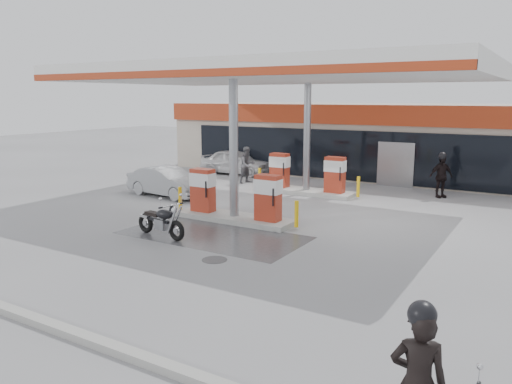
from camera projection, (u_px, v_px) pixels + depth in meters
ground at (201, 233)px, 16.35m from camera, size 90.00×90.00×0.00m
wet_patch at (213, 235)px, 16.10m from camera, size 6.00×3.00×0.00m
drain_cover at (214, 260)px, 13.65m from camera, size 0.70×0.70×0.01m
store_building at (365, 138)px, 29.37m from camera, size 22.00×8.22×4.00m
canopy at (275, 74)px, 19.57m from camera, size 16.00×10.02×5.51m
pump_island_near at (234, 201)px, 17.90m from camera, size 5.14×1.30×1.78m
pump_island_far at (306, 178)px, 22.95m from camera, size 5.14×1.30×1.78m
biker_main at (418, 383)px, 6.13m from camera, size 0.79×0.64×1.88m
parked_motorcycle at (161, 222)px, 15.81m from camera, size 2.17×0.84×1.12m
sedan_white at (236, 162)px, 28.68m from camera, size 4.26×1.88×1.42m
attendant at (247, 165)px, 25.68m from camera, size 0.97×1.10×1.88m
hatchback_silver at (167, 182)px, 22.34m from camera, size 4.11×1.81×1.31m
parked_car_left at (282, 161)px, 30.30m from camera, size 4.14×2.15×1.15m
biker_walking at (441, 176)px, 21.96m from camera, size 1.11×1.11×1.89m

